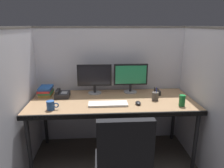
# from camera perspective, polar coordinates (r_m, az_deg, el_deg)

# --- Properties ---
(cubicle_partition_rear) EXTENTS (2.21, 0.06, 1.57)m
(cubicle_partition_rear) POSITION_cam_1_polar(r_m,az_deg,el_deg) (2.84, -0.51, -0.35)
(cubicle_partition_rear) COLOR silver
(cubicle_partition_rear) RESTS_ON ground
(cubicle_partition_left) EXTENTS (0.06, 1.41, 1.57)m
(cubicle_partition_left) POSITION_cam_1_polar(r_m,az_deg,el_deg) (2.47, -23.57, -4.28)
(cubicle_partition_left) COLOR silver
(cubicle_partition_left) RESTS_ON ground
(cubicle_partition_right) EXTENTS (0.06, 1.41, 1.57)m
(cubicle_partition_right) POSITION_cam_1_polar(r_m,az_deg,el_deg) (2.58, 22.88, -3.31)
(cubicle_partition_right) COLOR silver
(cubicle_partition_right) RESTS_ON ground
(desk) EXTENTS (1.90, 0.80, 0.74)m
(desk) POSITION_cam_1_polar(r_m,az_deg,el_deg) (2.44, 0.09, -5.59)
(desk) COLOR #997551
(desk) RESTS_ON ground
(monitor_left) EXTENTS (0.43, 0.17, 0.37)m
(monitor_left) POSITION_cam_1_polar(r_m,az_deg,el_deg) (2.61, -4.85, 1.93)
(monitor_left) COLOR gray
(monitor_left) RESTS_ON desk
(monitor_right) EXTENTS (0.43, 0.17, 0.37)m
(monitor_right) POSITION_cam_1_polar(r_m,az_deg,el_deg) (2.65, 5.17, 2.15)
(monitor_right) COLOR gray
(monitor_right) RESTS_ON desk
(keyboard_main) EXTENTS (0.43, 0.15, 0.02)m
(keyboard_main) POSITION_cam_1_polar(r_m,az_deg,el_deg) (2.28, -1.09, -5.52)
(keyboard_main) COLOR silver
(keyboard_main) RESTS_ON desk
(computer_mouse) EXTENTS (0.06, 0.10, 0.04)m
(computer_mouse) POSITION_cam_1_polar(r_m,az_deg,el_deg) (2.31, 7.21, -5.22)
(computer_mouse) COLOR black
(computer_mouse) RESTS_ON desk
(book_stack) EXTENTS (0.16, 0.22, 0.12)m
(book_stack) POSITION_cam_1_polar(r_m,az_deg,el_deg) (2.69, -17.78, -1.89)
(book_stack) COLOR olive
(book_stack) RESTS_ON desk
(soda_can) EXTENTS (0.07, 0.07, 0.12)m
(soda_can) POSITION_cam_1_polar(r_m,az_deg,el_deg) (2.36, 18.77, -4.34)
(soda_can) COLOR #197233
(soda_can) RESTS_ON desk
(pen_cup) EXTENTS (0.08, 0.08, 0.16)m
(pen_cup) POSITION_cam_1_polar(r_m,az_deg,el_deg) (2.46, 11.83, -3.29)
(pen_cup) COLOR #4C4742
(pen_cup) RESTS_ON desk
(desk_phone) EXTENTS (0.17, 0.19, 0.09)m
(desk_phone) POSITION_cam_1_polar(r_m,az_deg,el_deg) (2.59, -13.64, -2.78)
(desk_phone) COLOR black
(desk_phone) RESTS_ON desk
(red_stapler) EXTENTS (0.04, 0.15, 0.06)m
(red_stapler) POSITION_cam_1_polar(r_m,az_deg,el_deg) (2.69, 12.44, -2.15)
(red_stapler) COLOR black
(red_stapler) RESTS_ON desk
(coffee_mug) EXTENTS (0.13, 0.08, 0.09)m
(coffee_mug) POSITION_cam_1_polar(r_m,az_deg,el_deg) (2.24, -16.52, -5.67)
(coffee_mug) COLOR #264C8C
(coffee_mug) RESTS_ON desk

